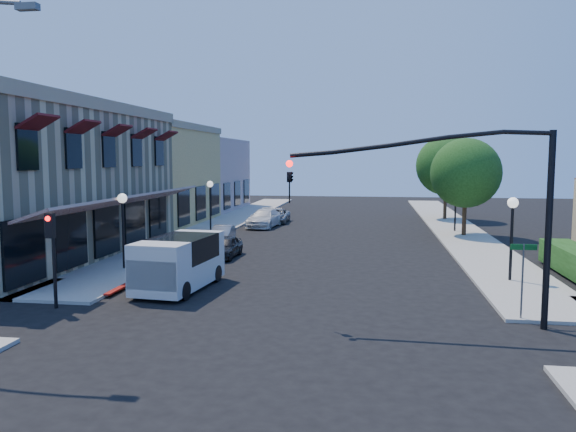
# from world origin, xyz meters

# --- Properties ---
(ground) EXTENTS (120.00, 120.00, 0.00)m
(ground) POSITION_xyz_m (0.00, 0.00, 0.00)
(ground) COLOR black
(ground) RESTS_ON ground
(sidewalk_left) EXTENTS (3.50, 50.00, 0.12)m
(sidewalk_left) POSITION_xyz_m (-8.75, 27.00, 0.06)
(sidewalk_left) COLOR #99968B
(sidewalk_left) RESTS_ON ground
(sidewalk_right) EXTENTS (3.50, 50.00, 0.12)m
(sidewalk_right) POSITION_xyz_m (8.75, 27.00, 0.06)
(sidewalk_right) COLOR #99968B
(sidewalk_right) RESTS_ON ground
(curb_red_strip) EXTENTS (0.25, 10.00, 0.06)m
(curb_red_strip) POSITION_xyz_m (-6.90, 8.00, 0.00)
(curb_red_strip) COLOR maroon
(curb_red_strip) RESTS_ON ground
(corner_brick_building) EXTENTS (11.77, 18.20, 8.10)m
(corner_brick_building) POSITION_xyz_m (-15.45, 11.00, 4.01)
(corner_brick_building) COLOR tan
(corner_brick_building) RESTS_ON ground
(yellow_stucco_building) EXTENTS (10.00, 12.00, 7.60)m
(yellow_stucco_building) POSITION_xyz_m (-15.50, 26.00, 3.80)
(yellow_stucco_building) COLOR tan
(yellow_stucco_building) RESTS_ON ground
(pink_stucco_building) EXTENTS (10.00, 12.00, 7.00)m
(pink_stucco_building) POSITION_xyz_m (-15.50, 38.00, 3.50)
(pink_stucco_building) COLOR #BD998F
(pink_stucco_building) RESTS_ON ground
(street_tree_a) EXTENTS (4.56, 4.56, 6.48)m
(street_tree_a) POSITION_xyz_m (8.80, 22.00, 4.19)
(street_tree_a) COLOR #332014
(street_tree_a) RESTS_ON ground
(street_tree_b) EXTENTS (4.94, 4.94, 7.02)m
(street_tree_b) POSITION_xyz_m (8.80, 32.00, 4.54)
(street_tree_b) COLOR #332014
(street_tree_b) RESTS_ON ground
(signal_mast_arm) EXTENTS (8.01, 0.39, 6.00)m
(signal_mast_arm) POSITION_xyz_m (5.86, 1.50, 4.09)
(signal_mast_arm) COLOR black
(signal_mast_arm) RESTS_ON ground
(secondary_signal) EXTENTS (0.28, 0.42, 3.32)m
(secondary_signal) POSITION_xyz_m (-8.00, 1.41, 2.32)
(secondary_signal) COLOR black
(secondary_signal) RESTS_ON ground
(street_name_sign) EXTENTS (0.80, 0.06, 2.50)m
(street_name_sign) POSITION_xyz_m (7.50, 2.20, 1.70)
(street_name_sign) COLOR #595B5E
(street_name_sign) RESTS_ON ground
(lamppost_left_near) EXTENTS (0.44, 0.44, 3.57)m
(lamppost_left_near) POSITION_xyz_m (-8.50, 8.00, 2.74)
(lamppost_left_near) COLOR black
(lamppost_left_near) RESTS_ON ground
(lamppost_left_far) EXTENTS (0.44, 0.44, 3.57)m
(lamppost_left_far) POSITION_xyz_m (-8.50, 22.00, 2.74)
(lamppost_left_far) COLOR black
(lamppost_left_far) RESTS_ON ground
(lamppost_right_near) EXTENTS (0.44, 0.44, 3.57)m
(lamppost_right_near) POSITION_xyz_m (8.50, 8.00, 2.74)
(lamppost_right_near) COLOR black
(lamppost_right_near) RESTS_ON ground
(lamppost_right_far) EXTENTS (0.44, 0.44, 3.57)m
(lamppost_right_far) POSITION_xyz_m (8.50, 24.00, 2.74)
(lamppost_right_far) COLOR black
(lamppost_right_far) RESTS_ON ground
(white_van) EXTENTS (2.47, 4.86, 2.07)m
(white_van) POSITION_xyz_m (-4.73, 4.81, 1.20)
(white_van) COLOR silver
(white_van) RESTS_ON ground
(parked_car_a) EXTENTS (1.41, 3.35, 1.13)m
(parked_car_a) POSITION_xyz_m (-4.80, 12.00, 0.57)
(parked_car_a) COLOR black
(parked_car_a) RESTS_ON ground
(parked_car_b) EXTENTS (1.40, 3.36, 1.08)m
(parked_car_b) POSITION_xyz_m (-6.20, 16.77, 0.54)
(parked_car_b) COLOR gray
(parked_car_b) RESTS_ON ground
(parked_car_c) EXTENTS (2.30, 4.74, 1.33)m
(parked_car_c) POSITION_xyz_m (-5.22, 25.00, 0.67)
(parked_car_c) COLOR silver
(parked_car_c) RESTS_ON ground
(parked_car_d) EXTENTS (1.93, 4.00, 1.10)m
(parked_car_d) POSITION_xyz_m (-4.80, 28.08, 0.55)
(parked_car_d) COLOR #929397
(parked_car_d) RESTS_ON ground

